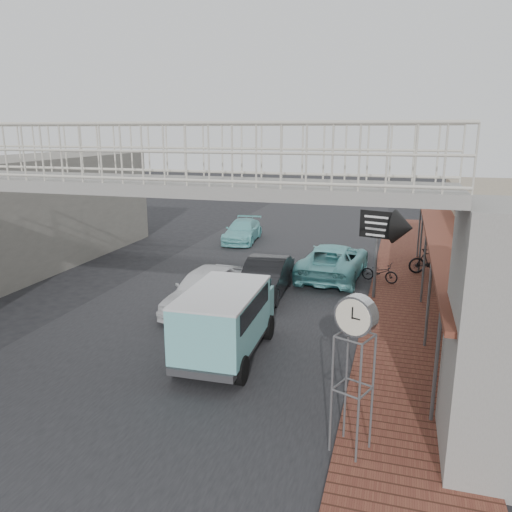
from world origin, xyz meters
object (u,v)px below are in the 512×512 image
Objects in this scene: street_clock at (356,323)px; white_hatchback at (205,289)px; dark_sedan at (265,277)px; angkot_van at (225,314)px; arrow_sign at (400,228)px; motorcycle_near at (380,272)px; angkot_curb at (334,261)px; angkot_far at (242,231)px; motorcycle_far at (430,261)px.

white_hatchback is at bearing 152.30° from street_clock.
dark_sedan is 10.10m from street_clock.
arrow_sign is (4.49, 5.95, 1.54)m from angkot_van.
motorcycle_near is at bearing 63.99° from angkot_van.
angkot_curb is 3.42× the size of motorcycle_near.
arrow_sign is at bearing 107.85° from street_clock.
arrow_sign is (8.66, -8.57, 2.23)m from angkot_far.
motorcycle_far is at bearing 103.46° from street_clock.
motorcycle_near is 0.48× the size of street_clock.
street_clock is (5.80, -6.86, 2.00)m from white_hatchback.
dark_sedan is at bearing 141.18° from motorcycle_near.
angkot_curb is 2.86× the size of motorcycle_far.
street_clock reaches higher than dark_sedan.
dark_sedan is 5.32m from arrow_sign.
street_clock is (4.17, -8.97, 2.04)m from dark_sedan.
angkot_curb is 1.55× the size of arrow_sign.
street_clock reaches higher than angkot_curb.
dark_sedan is at bearing 56.36° from white_hatchback.
arrow_sign is at bearing -49.80° from angkot_far.
motorcycle_near is (5.80, 4.83, -0.25)m from white_hatchback.
arrow_sign is at bearing -145.59° from motorcycle_near.
motorcycle_far is (5.85, 10.15, -0.65)m from angkot_van.
dark_sedan is 2.35× the size of motorcycle_far.
white_hatchback reaches higher than dark_sedan.
angkot_far is (-5.99, 5.77, -0.12)m from angkot_curb.
dark_sedan is at bearing 92.33° from angkot_van.
angkot_far is at bearing 70.14° from motorcycle_near.
angkot_curb reaches higher than dark_sedan.
motorcycle_near is (7.97, -6.21, -0.10)m from angkot_far.
angkot_far is at bearing 105.19° from white_hatchback.
street_clock is at bearing -77.89° from arrow_sign.
street_clock is at bearing -45.72° from white_hatchback.
motorcycle_far is (4.03, 1.40, -0.08)m from angkot_curb.
angkot_curb is at bearing 121.34° from street_clock.
angkot_curb is at bearing 53.14° from dark_sedan.
white_hatchback is 1.06× the size of angkot_far.
motorcycle_far is at bearing -29.97° from motorcycle_near.
arrow_sign reaches higher than white_hatchback.
angkot_curb reaches higher than motorcycle_near.
motorcycle_near is 0.84× the size of motorcycle_far.
dark_sedan reaches higher than motorcycle_far.
angkot_far is at bearing 136.09° from street_clock.
angkot_van reaches higher than angkot_curb.
motorcycle_near is 11.90m from street_clock.
motorcycle_far is at bearing 34.14° from dark_sedan.
street_clock is at bearing 103.01° from angkot_curb.
angkot_far is at bearing -40.15° from angkot_curb.
angkot_curb is at bearing 76.79° from angkot_van.
white_hatchback is 7.25m from arrow_sign.
angkot_van is 1.32× the size of street_clock.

